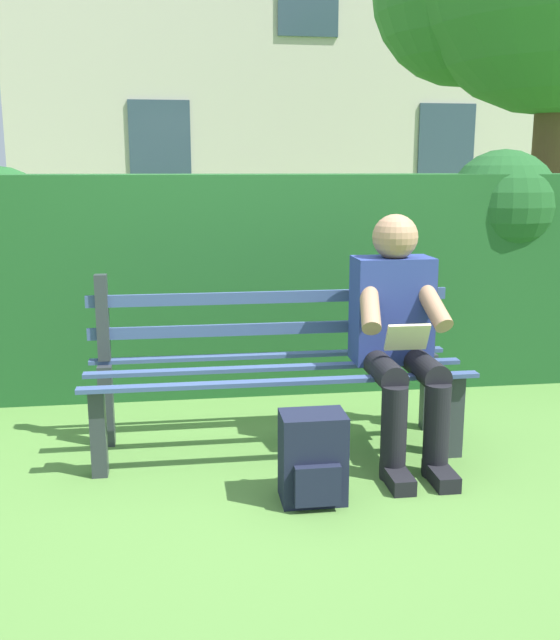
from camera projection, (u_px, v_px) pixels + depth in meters
name	position (u px, v px, depth m)	size (l,w,h in m)	color
ground	(277.00, 450.00, 3.56)	(60.00, 60.00, 0.00)	#517F38
park_bench	(275.00, 364.00, 3.54)	(1.84, 0.53, 0.87)	#2D3338
person_seated	(398.00, 331.00, 3.41)	(0.44, 0.73, 1.16)	navy
hedge_backdrop	(242.00, 273.00, 4.61)	(5.79, 0.88, 1.50)	#1E5123
building_facade	(292.00, 62.00, 11.94)	(8.83, 2.94, 6.24)	beige
backpack	(313.00, 458.00, 2.98)	(0.27, 0.26, 0.38)	#191E33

